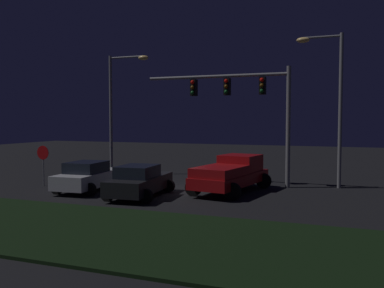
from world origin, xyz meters
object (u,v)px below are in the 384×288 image
car_sedan (89,176)px  street_lamp_right (331,92)px  stop_sign (43,158)px  car_sedan_far (139,181)px  traffic_signal_gantry (244,97)px  pickup_truck (232,172)px  street_lamp_left (119,99)px

car_sedan → street_lamp_right: (11.57, 5.44, 4.41)m
car_sedan → stop_sign: 3.31m
car_sedan → car_sedan_far: same height
car_sedan → street_lamp_right: 13.53m
traffic_signal_gantry → street_lamp_right: 4.65m
car_sedan → stop_sign: (-3.18, 0.34, 0.82)m
street_lamp_right → stop_sign: bearing=-160.9°
pickup_truck → car_sedan: size_ratio=1.26×
car_sedan_far → stop_sign: stop_sign is taller
pickup_truck → traffic_signal_gantry: 4.52m
street_lamp_right → stop_sign: street_lamp_right is taller
car_sedan → pickup_truck: bearing=-75.1°
car_sedan → stop_sign: size_ratio=2.02×
pickup_truck → street_lamp_right: size_ratio=0.69×
traffic_signal_gantry → stop_sign: 11.55m
pickup_truck → street_lamp_left: bearing=76.8°
car_sedan → traffic_signal_gantry: traffic_signal_gantry is taller
street_lamp_left → car_sedan: bearing=-73.6°
car_sedan_far → stop_sign: bearing=76.5°
stop_sign → street_lamp_left: bearing=76.1°
car_sedan_far → street_lamp_right: 11.20m
car_sedan → street_lamp_right: bearing=-68.4°
car_sedan_far → street_lamp_left: bearing=32.2°
street_lamp_left → stop_sign: street_lamp_left is taller
traffic_signal_gantry → pickup_truck: bearing=-90.3°
pickup_truck → stop_sign: bearing=110.8°
car_sedan_far → stop_sign: (-6.46, 0.99, 0.82)m
traffic_signal_gantry → car_sedan: bearing=-146.6°
pickup_truck → car_sedan: 7.38m
pickup_truck → stop_sign: (-10.18, -1.99, 0.56)m
traffic_signal_gantry → stop_sign: traffic_signal_gantry is taller
pickup_truck → car_sedan_far: pickup_truck is taller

